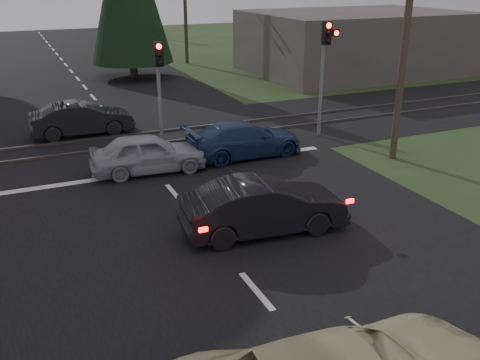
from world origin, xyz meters
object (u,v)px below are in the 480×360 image
traffic_signal_right (326,57)px  utility_pole_near (407,27)px  dark_car_far (82,119)px  silver_car (148,153)px  dark_hatchback (264,207)px  traffic_signal_center (159,77)px  blue_sedan (244,140)px

traffic_signal_right → utility_pole_near: size_ratio=0.52×
utility_pole_near → dark_car_far: size_ratio=2.13×
utility_pole_near → silver_car: 9.85m
utility_pole_near → dark_hatchback: size_ratio=2.04×
dark_hatchback → silver_car: dark_hatchback is taller
dark_hatchback → dark_car_far: dark_hatchback is taller
dark_car_far → traffic_signal_center: bearing=-139.3°
traffic_signal_right → dark_car_far: bearing=154.7°
utility_pole_near → dark_car_far: bearing=142.3°
utility_pole_near → traffic_signal_right: bearing=105.3°
dark_hatchback → dark_car_far: 11.67m
dark_hatchback → dark_car_far: bearing=20.8°
silver_car → blue_sedan: (3.70, 0.22, -0.02)m
silver_car → utility_pole_near: bearing=-99.7°
utility_pole_near → blue_sedan: bearing=153.8°
blue_sedan → dark_car_far: size_ratio=1.06×
traffic_signal_right → dark_hatchback: size_ratio=1.07×
dark_hatchback → silver_car: (-1.61, 5.71, -0.05)m
blue_sedan → traffic_signal_center: bearing=47.3°
traffic_signal_right → dark_car_far: traffic_signal_right is taller
traffic_signal_center → silver_car: bearing=-116.2°
silver_car → dark_car_far: 5.74m
traffic_signal_right → blue_sedan: 4.95m
utility_pole_near → traffic_signal_center: bearing=148.0°
traffic_signal_right → dark_hatchback: traffic_signal_right is taller
traffic_signal_center → silver_car: (-1.20, -2.44, -2.13)m
traffic_signal_right → silver_car: size_ratio=1.19×
utility_pole_near → blue_sedan: size_ratio=2.01×
utility_pole_near → dark_hatchback: 8.85m
dark_hatchback → blue_sedan: bearing=-13.6°
dark_hatchback → silver_car: bearing=21.6°
traffic_signal_right → silver_car: (-7.75, -1.23, -2.64)m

